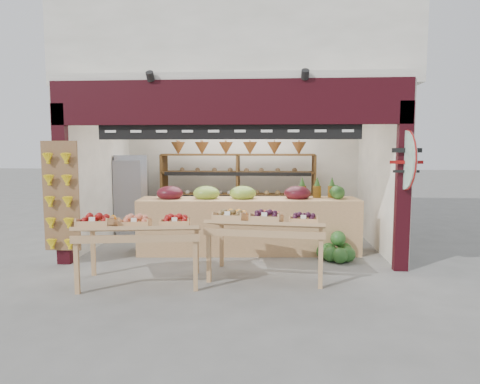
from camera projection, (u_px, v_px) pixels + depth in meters
name	position (u px, v px, depth m)	size (l,w,h in m)	color
ground	(233.00, 251.00, 8.04)	(60.00, 60.00, 0.00)	slate
shop_structure	(240.00, 55.00, 9.23)	(6.36, 5.12, 5.40)	white
banana_board	(60.00, 198.00, 6.95)	(0.60, 0.15, 1.80)	brown
gift_sign	(406.00, 160.00, 6.52)	(0.04, 0.93, 0.92)	#C1F3DA
back_shelving	(238.00, 177.00, 9.49)	(3.39, 0.56, 2.06)	brown
refrigerator	(133.00, 195.00, 9.57)	(0.69, 0.69, 1.77)	#B5B7BD
cardboard_stack	(172.00, 237.00, 8.27)	(1.01, 0.72, 0.59)	beige
mid_counter	(248.00, 223.00, 7.91)	(4.07, 1.08, 1.24)	tan
display_table_left	(133.00, 226.00, 6.14)	(1.81, 1.18, 1.07)	tan
display_table_right	(263.00, 221.00, 6.42)	(1.80, 1.13, 1.08)	tan
watermelon_pile	(336.00, 251.00, 7.38)	(0.65, 0.65, 0.51)	#1B4517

